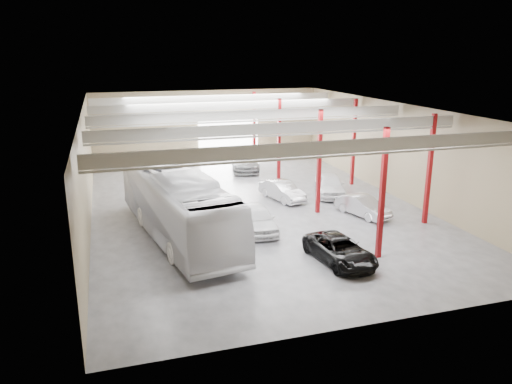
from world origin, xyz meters
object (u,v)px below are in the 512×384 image
car_row_a (257,219)px  car_row_b (282,191)px  car_row_c (245,161)px  coach_bus (177,205)px  car_right_near (363,206)px  car_right_far (330,184)px  black_sedan (340,250)px

car_row_a → car_row_b: (3.70, 5.77, -0.09)m
car_row_c → coach_bus: bearing=-106.5°
car_row_b → car_row_a: bearing=-138.2°
car_row_b → car_row_c: 10.12m
car_row_b → car_right_near: bearing=-67.8°
coach_bus → car_right_far: 13.56m
black_sedan → car_row_c: bearing=81.4°
car_row_b → car_right_near: 6.38m
car_row_a → car_row_c: size_ratio=0.79×
coach_bus → black_sedan: (7.49, -6.24, -1.31)m
black_sedan → car_right_far: 12.65m
car_row_a → black_sedan: bearing=-60.9°
black_sedan → car_right_far: (4.88, 11.67, 0.16)m
coach_bus → car_row_a: bearing=-15.0°
car_row_b → car_row_c: (0.00, 10.12, 0.15)m
coach_bus → car_row_c: size_ratio=2.41×
car_row_a → car_right_far: size_ratio=0.95×
car_row_a → car_right_far: (7.60, 5.93, 0.04)m
car_row_b → car_right_near: size_ratio=1.04×
coach_bus → car_right_near: (12.38, 0.23, -1.30)m
car_right_far → car_row_c: bearing=127.5°
car_row_b → car_right_near: (3.90, -5.04, -0.03)m
black_sedan → car_right_near: (4.89, 6.47, 0.00)m
car_right_far → black_sedan: bearing=-96.5°
car_row_c → car_right_far: 10.70m
coach_bus → car_row_c: bearing=52.1°
coach_bus → car_right_near: size_ratio=3.47×
coach_bus → car_row_b: size_ratio=3.34×
car_row_b → car_row_c: size_ratio=0.72×
black_sedan → car_row_a: bearing=109.3°
car_right_near → car_right_far: (-0.01, 5.20, 0.16)m
car_row_c → car_right_near: 15.66m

